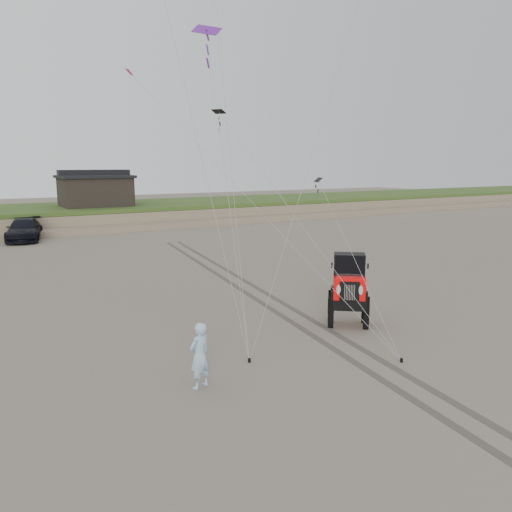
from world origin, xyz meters
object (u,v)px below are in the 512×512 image
object	(u,v)px
jeep	(348,298)
man	(200,355)
truck_c	(24,230)
cabin	(95,190)

from	to	relation	value
jeep	man	size ratio (longest dim) A/B	3.18
truck_c	man	size ratio (longest dim) A/B	3.20
jeep	man	xyz separation A→B (m)	(-6.51, -1.88, -0.16)
cabin	jeep	size ratio (longest dim) A/B	1.17
truck_c	jeep	xyz separation A→B (m)	(7.44, -27.57, 0.22)
man	jeep	bearing A→B (deg)	177.00
truck_c	man	bearing A→B (deg)	-76.09
cabin	truck_c	world-z (taller)	cabin
cabin	jeep	world-z (taller)	cabin
truck_c	man	distance (m)	29.46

